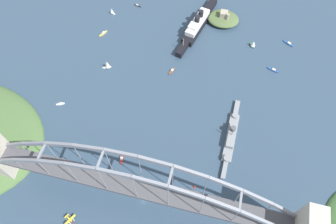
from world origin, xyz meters
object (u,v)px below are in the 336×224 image
(small_boat_2, at_px, (103,33))
(seaplane_second_in_formation, at_px, (70,219))
(small_boat_6, at_px, (253,44))
(naval_cruiser, at_px, (231,136))
(small_boat_3, at_px, (137,5))
(small_boat_0, at_px, (107,65))
(ocean_liner, at_px, (198,25))
(small_boat_5, at_px, (172,71))
(small_boat_4, at_px, (60,104))
(harbor_arch_bridge, at_px, (140,189))
(channel_marker_buoy, at_px, (195,186))
(small_boat_7, at_px, (112,11))
(fort_island_mid_harbor, at_px, (223,18))
(small_boat_9, at_px, (122,159))
(small_boat_8, at_px, (288,43))
(small_boat_1, at_px, (273,70))

(small_boat_2, bearing_deg, seaplane_second_in_formation, -77.09)
(seaplane_second_in_formation, height_order, small_boat_2, seaplane_second_in_formation)
(small_boat_6, bearing_deg, seaplane_second_in_formation, -118.55)
(naval_cruiser, height_order, small_boat_3, naval_cruiser)
(small_boat_6, bearing_deg, small_boat_0, -155.04)
(ocean_liner, height_order, small_boat_5, ocean_liner)
(seaplane_second_in_formation, distance_m, small_boat_4, 108.58)
(naval_cruiser, relative_size, small_boat_3, 8.71)
(harbor_arch_bridge, distance_m, channel_marker_buoy, 53.07)
(harbor_arch_bridge, relative_size, naval_cruiser, 3.61)
(small_boat_7, bearing_deg, harbor_arch_bridge, -64.22)
(fort_island_mid_harbor, height_order, small_boat_7, fort_island_mid_harbor)
(small_boat_4, distance_m, channel_marker_buoy, 145.82)
(naval_cruiser, relative_size, seaplane_second_in_formation, 8.21)
(ocean_liner, height_order, small_boat_9, ocean_liner)
(ocean_liner, bearing_deg, small_boat_5, -101.09)
(small_boat_5, height_order, small_boat_7, small_boat_7)
(small_boat_3, bearing_deg, small_boat_8, -5.90)
(ocean_liner, relative_size, small_boat_9, 9.17)
(small_boat_2, distance_m, small_boat_7, 33.13)
(ocean_liner, bearing_deg, small_boat_7, -179.89)
(seaplane_second_in_formation, height_order, small_boat_5, seaplane_second_in_formation)
(channel_marker_buoy, bearing_deg, seaplane_second_in_formation, -150.75)
(harbor_arch_bridge, distance_m, ocean_liner, 199.21)
(small_boat_5, bearing_deg, harbor_arch_bridge, -86.04)
(small_boat_5, bearing_deg, small_boat_6, 35.52)
(small_boat_8, distance_m, channel_marker_buoy, 188.76)
(small_boat_3, bearing_deg, small_boat_2, -113.78)
(harbor_arch_bridge, xyz_separation_m, fort_island_mid_harbor, (29.22, 214.73, -28.47))
(naval_cruiser, height_order, small_boat_6, naval_cruiser)
(channel_marker_buoy, bearing_deg, harbor_arch_bridge, -149.99)
(small_boat_5, bearing_deg, fort_island_mid_harbor, 65.16)
(seaplane_second_in_formation, bearing_deg, small_boat_2, 102.91)
(small_boat_6, xyz_separation_m, small_boat_8, (36.65, 12.82, -3.20))
(small_boat_0, relative_size, small_boat_1, 0.91)
(harbor_arch_bridge, xyz_separation_m, small_boat_1, (89.22, 158.02, -32.08))
(small_boat_7, bearing_deg, fort_island_mid_harbor, 8.07)
(fort_island_mid_harbor, bearing_deg, small_boat_9, -107.18)
(small_boat_5, bearing_deg, ocean_liner, 78.91)
(seaplane_second_in_formation, xyz_separation_m, small_boat_6, (115.77, 212.74, 1.78))
(harbor_arch_bridge, relative_size, small_boat_5, 30.87)
(fort_island_mid_harbor, height_order, small_boat_3, fort_island_mid_harbor)
(small_boat_1, xyz_separation_m, small_boat_7, (-184.43, 39.08, 2.80))
(small_boat_7, bearing_deg, small_boat_0, -73.76)
(seaplane_second_in_formation, relative_size, small_boat_6, 1.11)
(small_boat_0, bearing_deg, seaplane_second_in_formation, -81.16)
(ocean_liner, relative_size, small_boat_5, 10.24)
(ocean_liner, relative_size, small_boat_7, 12.19)
(small_boat_1, bearing_deg, small_boat_4, -154.79)
(small_boat_0, height_order, small_boat_4, small_boat_0)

